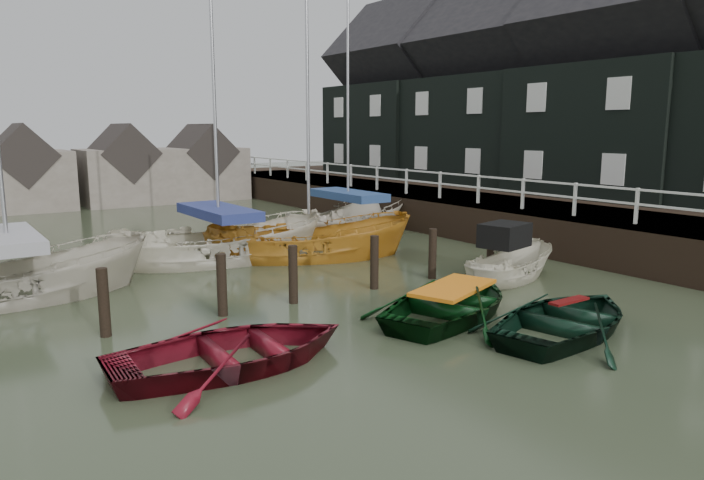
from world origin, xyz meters
TOP-DOWN VIEW (x-y plane):
  - ground at (0.00, 0.00)m, footprint 120.00×120.00m
  - pier at (9.48, 10.00)m, footprint 3.04×32.00m
  - land_strip at (15.00, 10.00)m, footprint 14.00×38.00m
  - quay_houses at (14.99, 8.66)m, footprint 6.52×28.14m
  - mooring_pilings at (-1.11, 3.00)m, footprint 13.72×0.22m
  - far_sheds at (0.83, 26.00)m, footprint 14.00×4.08m
  - rowboat_red at (-4.05, 0.02)m, footprint 4.45×3.27m
  - rowboat_green at (1.20, 0.06)m, footprint 5.16×4.42m
  - rowboat_dkgreen at (2.31, -2.12)m, footprint 4.80×3.88m
  - motorboat at (4.83, 1.70)m, footprint 4.04×2.26m
  - sailboat_a at (-6.71, 7.05)m, footprint 6.57×2.55m
  - sailboat_b at (-0.74, 8.52)m, footprint 7.11×3.60m
  - sailboat_c at (1.86, 7.42)m, footprint 7.11×5.04m
  - sailboat_d at (5.45, 10.47)m, footprint 7.19×4.58m

SIDE VIEW (x-z plane):
  - ground at x=0.00m, z-range 0.00..0.00m
  - land_strip at x=15.00m, z-range -0.75..0.75m
  - rowboat_red at x=-4.05m, z-range -0.45..0.45m
  - rowboat_green at x=1.20m, z-range -0.45..0.45m
  - rowboat_dkgreen at x=2.31m, z-range -0.44..0.44m
  - sailboat_c at x=1.86m, z-range -5.00..5.02m
  - sailboat_a at x=-6.71m, z-range -5.30..5.43m
  - sailboat_d at x=5.45m, z-range -5.61..5.73m
  - sailboat_b at x=-0.74m, z-range -6.31..6.43m
  - motorboat at x=4.83m, z-range -1.03..1.26m
  - mooring_pilings at x=-1.11m, z-range -0.40..1.40m
  - pier at x=9.48m, z-range -0.64..2.06m
  - far_sheds at x=0.83m, z-range -0.34..4.06m
  - quay_houses at x=14.99m, z-range 0.68..10.68m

